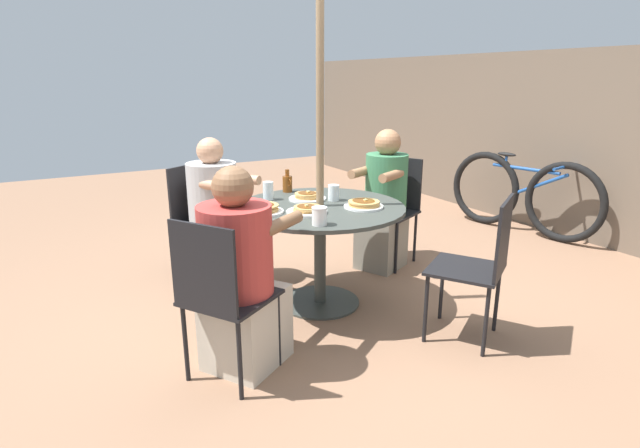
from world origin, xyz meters
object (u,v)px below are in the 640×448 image
pancake_plate_a (307,197)px  patio_chair_east (481,261)px  diner_west (217,219)px  pancake_plate_d (263,209)px  patio_chair_north (220,292)px  diner_north (241,280)px  drinking_glass_a (334,193)px  drinking_glass_b (268,191)px  patio_chair_south (394,204)px  bicycle (522,194)px  pancake_plate_b (307,210)px  pancake_plate_c (364,204)px  coffee_cup (319,216)px  syrup_bottle (287,183)px  patio_table (320,224)px  patio_chair_west (200,215)px  diner_south (384,206)px

pancake_plate_a → patio_chair_east: bearing=27.0°
diner_west → pancake_plate_d: size_ratio=4.27×
patio_chair_north → diner_north: (-0.09, 0.15, -0.00)m
drinking_glass_a → drinking_glass_b: drinking_glass_b is taller
patio_chair_north → patio_chair_south: 2.12m
pancake_plate_a → bicycle: 2.64m
patio_chair_south → pancake_plate_b: 1.28m
pancake_plate_c → pancake_plate_d: bearing=-107.8°
pancake_plate_c → drinking_glass_b: 0.69m
coffee_cup → syrup_bottle: bearing=166.0°
syrup_bottle → drinking_glass_a: size_ratio=1.55×
patio_table → drinking_glass_b: 0.44m
patio_chair_north → patio_chair_east: bearing=44.7°
patio_table → pancake_plate_c: pancake_plate_c is taller
patio_chair_west → drinking_glass_a: bearing=99.3°
coffee_cup → drinking_glass_b: (-0.72, -0.01, 0.01)m
diner_north → drinking_glass_b: diner_north is taller
pancake_plate_c → drinking_glass_b: (-0.51, -0.46, 0.04)m
drinking_glass_a → diner_north: bearing=-58.1°
coffee_cup → pancake_plate_b: bearing=167.2°
diner_north → diner_west: diner_north is taller
diner_south → diner_west: diner_south is taller
patio_table → coffee_cup: size_ratio=10.64×
drinking_glass_b → patio_chair_west: bearing=-149.7°
patio_chair_east → drinking_glass_b: 1.48m
drinking_glass_a → bicycle: 2.51m
patio_table → patio_chair_east: patio_chair_east is taller
patio_chair_east → diner_west: 1.95m
coffee_cup → bicycle: bearing=106.9°
patio_table → patio_chair_south: (-0.45, 0.96, -0.07)m
pancake_plate_b → drinking_glass_a: drinking_glass_a is taller
pancake_plate_c → pancake_plate_d: size_ratio=1.00×
diner_west → bicycle: bearing=142.5°
patio_chair_south → patio_chair_west: size_ratio=1.00×
coffee_cup → drinking_glass_b: drinking_glass_b is taller
coffee_cup → patio_chair_east: bearing=57.1°
pancake_plate_a → drinking_glass_a: 0.19m
diner_west → drinking_glass_b: bearing=87.4°
patio_chair_north → pancake_plate_b: patio_chair_north is taller
patio_chair_south → coffee_cup: bearing=100.3°
pancake_plate_d → drinking_glass_b: drinking_glass_b is taller
drinking_glass_a → diner_south: bearing=114.0°
drinking_glass_b → patio_chair_south: bearing=95.8°
diner_north → pancake_plate_a: 1.04m
patio_chair_south → pancake_plate_c: (0.63, -0.74, 0.22)m
drinking_glass_b → bicycle: drinking_glass_b is taller
patio_chair_west → diner_south: bearing=127.0°
diner_west → drinking_glass_b: 0.56m
diner_south → drinking_glass_a: bearing=89.2°
diner_south → pancake_plate_d: (0.36, -1.21, 0.21)m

